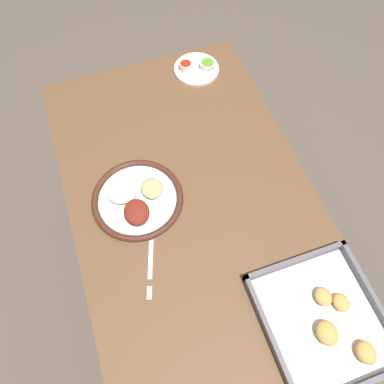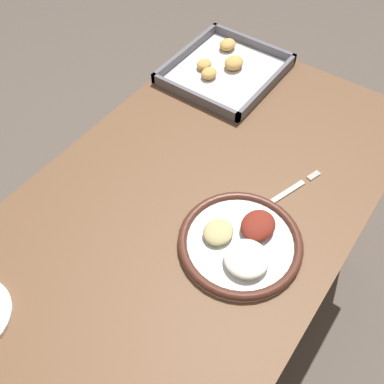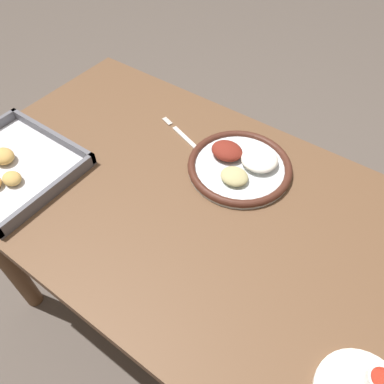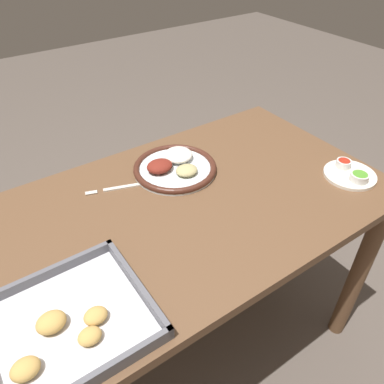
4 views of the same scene
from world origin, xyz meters
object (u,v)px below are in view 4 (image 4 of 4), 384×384
fork (127,186)px  dinner_plate (175,167)px  saucer_plate (351,174)px  baking_tray (68,325)px

fork → dinner_plate: bearing=-163.7°
fork → saucer_plate: (-0.60, 0.35, 0.01)m
saucer_plate → dinner_plate: bearing=-38.0°
fork → saucer_plate: saucer_plate is taller
fork → baking_tray: bearing=67.4°
fork → baking_tray: (0.31, 0.36, 0.01)m
fork → baking_tray: 0.47m
dinner_plate → baking_tray: size_ratio=0.82×
dinner_plate → saucer_plate: dinner_plate is taller
dinner_plate → fork: dinner_plate is taller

